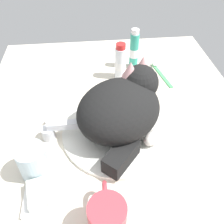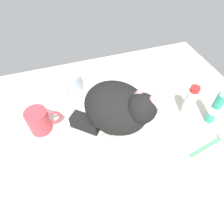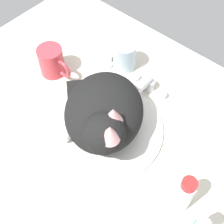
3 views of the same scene
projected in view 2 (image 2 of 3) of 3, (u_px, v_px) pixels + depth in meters
The scene contains 11 objects.
ground_plane at pixel (116, 125), 73.81cm from camera, with size 110.00×82.50×3.00cm, color beige.
sink_basin at pixel (116, 121), 72.29cm from camera, with size 31.34×31.34×1.01cm, color silver.
faucet at pixel (102, 86), 81.87cm from camera, with size 12.69×10.37×5.59cm.
cat at pixel (119, 108), 65.36cm from camera, with size 30.64×29.90×17.95cm.
coffee_mug at pixel (40, 121), 67.37cm from camera, with size 11.72×7.49×9.04cm.
rinse_cup at pixel (73, 83), 80.31cm from camera, with size 6.89×6.89×8.86cm.
soap_dish at pixel (58, 95), 80.98cm from camera, with size 9.00×6.40×1.20cm, color white.
soap_bar at pixel (57, 93), 79.76cm from camera, with size 6.87×4.02×2.01cm, color silver.
toothpaste_bottle at pixel (190, 102), 70.97cm from camera, with size 3.89×3.89×13.16cm.
mouthwash_bottle at pixel (216, 108), 67.98cm from camera, with size 3.28×3.28×14.92cm.
toothbrush at pixel (210, 144), 65.88cm from camera, with size 15.41×4.30×1.60cm.
Camera 2 is at (-15.19, -41.84, 57.58)cm, focal length 31.65 mm.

